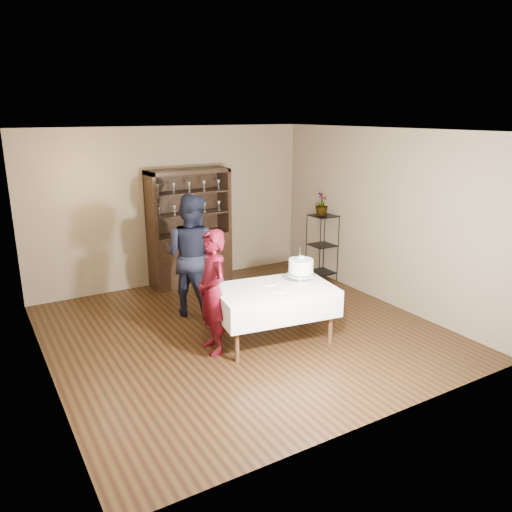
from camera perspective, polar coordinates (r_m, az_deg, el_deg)
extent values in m
plane|color=black|center=(6.99, -1.50, -8.54)|extent=(5.00, 5.00, 0.00)
plane|color=silver|center=(6.36, -1.68, 14.15)|extent=(5.00, 5.00, 0.00)
cube|color=#716048|center=(8.77, -9.57, 5.60)|extent=(5.00, 0.02, 2.70)
cube|color=#716048|center=(5.81, -23.69, -0.93)|extent=(0.02, 5.00, 2.70)
cube|color=#716048|center=(8.03, 14.26, 4.36)|extent=(0.02, 5.00, 2.70)
cube|color=black|center=(8.82, -7.47, -0.28)|extent=(1.40, 0.48, 0.90)
cube|color=black|center=(8.79, -8.28, 6.34)|extent=(1.40, 0.03, 1.10)
cube|color=black|center=(8.52, -7.85, 9.58)|extent=(1.40, 0.48, 0.06)
cube|color=black|center=(8.63, -7.67, 4.82)|extent=(1.28, 0.42, 0.02)
cube|color=black|center=(8.56, -7.76, 7.25)|extent=(1.28, 0.42, 0.02)
cylinder|color=black|center=(8.66, 7.31, 0.46)|extent=(0.02, 0.02, 1.20)
cylinder|color=black|center=(8.91, 9.35, 0.81)|extent=(0.02, 0.02, 1.20)
cylinder|color=black|center=(8.97, 5.76, 1.06)|extent=(0.02, 0.02, 1.20)
cylinder|color=black|center=(9.20, 7.77, 1.38)|extent=(0.02, 0.02, 1.20)
cube|color=black|center=(9.06, 7.44, -1.81)|extent=(0.40, 0.40, 0.02)
cube|color=black|center=(8.92, 7.56, 1.25)|extent=(0.40, 0.40, 0.01)
cube|color=black|center=(8.80, 7.69, 4.58)|extent=(0.40, 0.40, 0.02)
cube|color=white|center=(6.48, 2.07, -5.05)|extent=(1.63, 1.14, 0.35)
cylinder|color=#462B19|center=(6.04, -2.22, -8.98)|extent=(0.06, 0.06, 0.72)
cylinder|color=#462B19|center=(6.55, 8.54, -7.08)|extent=(0.06, 0.06, 0.72)
cylinder|color=#462B19|center=(6.65, -4.34, -6.56)|extent=(0.06, 0.06, 0.72)
cylinder|color=#462B19|center=(7.12, 5.63, -5.03)|extent=(0.06, 0.06, 0.72)
imported|color=#360410|center=(6.18, -4.98, -4.12)|extent=(0.41, 0.59, 1.57)
imported|color=black|center=(7.35, -7.36, 0.12)|extent=(1.08, 1.12, 1.81)
cylinder|color=white|center=(6.62, 5.11, -2.95)|extent=(0.20, 0.20, 0.01)
cylinder|color=white|center=(6.61, 5.12, -2.59)|extent=(0.05, 0.05, 0.10)
cylinder|color=white|center=(6.59, 5.13, -2.12)|extent=(0.36, 0.36, 0.02)
cylinder|color=#486C33|center=(6.58, 5.13, -1.98)|extent=(0.35, 0.35, 0.02)
cylinder|color=white|center=(6.56, 5.15, -1.22)|extent=(0.40, 0.40, 0.20)
sphere|color=#6188D0|center=(6.54, 5.39, -0.25)|extent=(0.02, 0.02, 0.02)
cube|color=white|center=(6.47, 5.00, 0.11)|extent=(0.02, 0.02, 0.14)
cube|color=black|center=(6.45, 5.02, 0.84)|extent=(0.03, 0.03, 0.05)
cylinder|color=white|center=(6.27, 2.45, -3.99)|extent=(0.18, 0.18, 0.01)
cylinder|color=white|center=(6.52, 1.63, -3.18)|extent=(0.18, 0.18, 0.01)
imported|color=#486C33|center=(8.77, 7.53, 5.89)|extent=(0.30, 0.30, 0.39)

